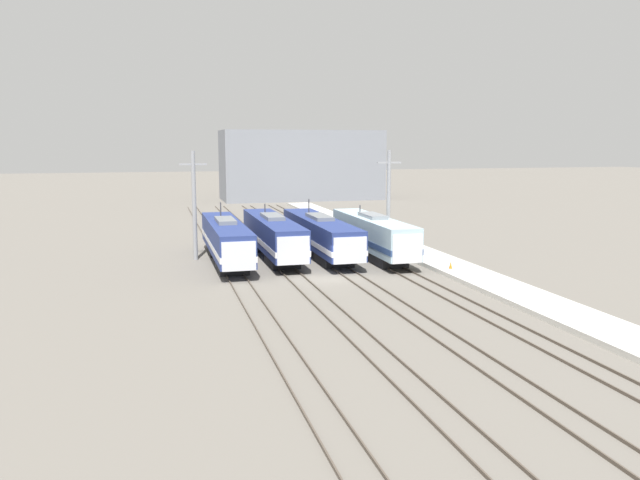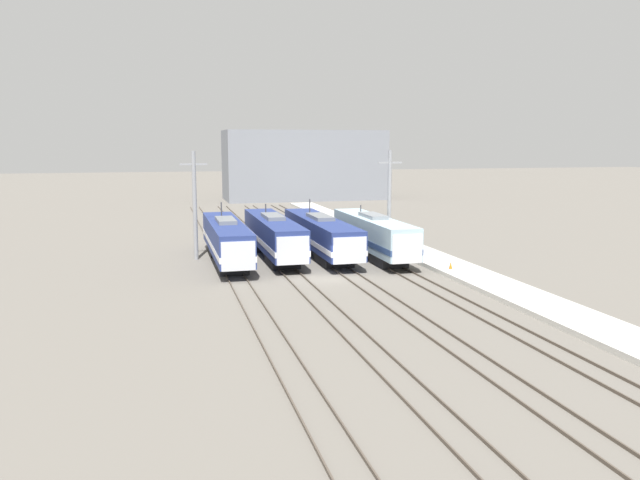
% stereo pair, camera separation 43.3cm
% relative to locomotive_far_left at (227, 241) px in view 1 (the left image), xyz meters
% --- Properties ---
extents(ground_plane, '(400.00, 400.00, 0.00)m').
position_rel_locomotive_far_left_xyz_m(ground_plane, '(6.92, -8.43, -2.08)').
color(ground_plane, '#666059').
extents(rail_pair_far_left, '(1.51, 120.00, 0.15)m').
position_rel_locomotive_far_left_xyz_m(rail_pair_far_left, '(0.00, -8.43, -2.00)').
color(rail_pair_far_left, '#4C4238').
rests_on(rail_pair_far_left, ground_plane).
extents(rail_pair_center_left, '(1.51, 120.00, 0.15)m').
position_rel_locomotive_far_left_xyz_m(rail_pair_center_left, '(4.61, -8.43, -2.00)').
color(rail_pair_center_left, '#4C4238').
rests_on(rail_pair_center_left, ground_plane).
extents(rail_pair_center_right, '(1.51, 120.00, 0.15)m').
position_rel_locomotive_far_left_xyz_m(rail_pair_center_right, '(9.22, -8.43, -2.00)').
color(rail_pair_center_right, '#4C4238').
rests_on(rail_pair_center_right, ground_plane).
extents(rail_pair_far_right, '(1.51, 120.00, 0.15)m').
position_rel_locomotive_far_left_xyz_m(rail_pair_far_right, '(13.83, -8.43, -2.00)').
color(rail_pair_far_right, '#4C4238').
rests_on(rail_pair_far_right, ground_plane).
extents(locomotive_far_left, '(2.93, 17.93, 5.13)m').
position_rel_locomotive_far_left_xyz_m(locomotive_far_left, '(0.00, 0.00, 0.00)').
color(locomotive_far_left, black).
rests_on(locomotive_far_left, ground_plane).
extents(locomotive_center_left, '(2.98, 18.37, 4.72)m').
position_rel_locomotive_far_left_xyz_m(locomotive_center_left, '(4.61, 1.54, 0.02)').
color(locomotive_center_left, black).
rests_on(locomotive_center_left, ground_plane).
extents(locomotive_center_right, '(3.13, 19.59, 5.08)m').
position_rel_locomotive_far_left_xyz_m(locomotive_center_right, '(9.22, 1.48, -0.05)').
color(locomotive_center_right, black).
rests_on(locomotive_center_right, ground_plane).
extents(locomotive_far_right, '(2.91, 17.20, 4.62)m').
position_rel_locomotive_far_left_xyz_m(locomotive_far_right, '(13.83, -0.83, 0.06)').
color(locomotive_far_right, '#232326').
rests_on(locomotive_far_right, ground_plane).
extents(catenary_tower_left, '(2.49, 0.39, 10.07)m').
position_rel_locomotive_far_left_xyz_m(catenary_tower_left, '(-2.61, 2.50, 3.11)').
color(catenary_tower_left, gray).
rests_on(catenary_tower_left, ground_plane).
extents(catenary_tower_right, '(2.49, 0.39, 10.07)m').
position_rel_locomotive_far_left_xyz_m(catenary_tower_right, '(16.51, 2.50, 3.11)').
color(catenary_tower_right, gray).
rests_on(catenary_tower_right, ground_plane).
extents(platform, '(4.00, 120.00, 0.37)m').
position_rel_locomotive_far_left_xyz_m(platform, '(18.52, -8.43, -1.89)').
color(platform, beige).
rests_on(platform, ground_plane).
extents(traffic_cone, '(0.29, 0.29, 0.60)m').
position_rel_locomotive_far_left_xyz_m(traffic_cone, '(17.61, -9.18, -1.40)').
color(traffic_cone, orange).
rests_on(traffic_cone, platform).
extents(depot_building, '(30.52, 12.19, 13.23)m').
position_rel_locomotive_far_left_xyz_m(depot_building, '(21.64, 62.62, 4.54)').
color(depot_building, gray).
rests_on(depot_building, ground_plane).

